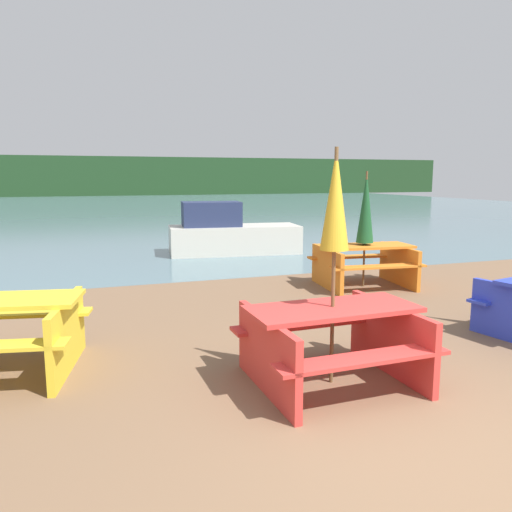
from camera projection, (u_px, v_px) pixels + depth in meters
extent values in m
plane|color=brown|center=(463.00, 471.00, 3.37)|extent=(60.00, 60.00, 0.00)
cube|color=slate|center=(120.00, 207.00, 32.92)|extent=(60.00, 50.00, 0.00)
cube|color=#1E3D1E|center=(105.00, 176.00, 51.26)|extent=(80.00, 1.60, 4.00)
cube|color=red|center=(333.00, 309.00, 4.72)|extent=(1.63, 0.74, 0.04)
cube|color=red|center=(363.00, 359.00, 4.25)|extent=(1.62, 0.32, 0.04)
cube|color=red|center=(306.00, 324.00, 5.27)|extent=(1.62, 0.32, 0.04)
cube|color=red|center=(267.00, 356.00, 4.55)|extent=(0.10, 1.38, 0.71)
cube|color=red|center=(391.00, 339.00, 5.01)|extent=(0.10, 1.38, 0.71)
cube|color=yellow|center=(17.00, 314.00, 5.53)|extent=(1.61, 0.58, 0.04)
cube|color=yellow|center=(67.00, 335.00, 5.09)|extent=(0.34, 1.37, 0.73)
cube|color=orange|center=(364.00, 246.00, 8.94)|extent=(1.75, 0.87, 0.04)
cube|color=orange|center=(378.00, 267.00, 8.45)|extent=(1.71, 0.45, 0.04)
cube|color=orange|center=(351.00, 257.00, 9.51)|extent=(1.71, 0.45, 0.04)
cube|color=orange|center=(327.00, 268.00, 8.84)|extent=(0.21, 1.38, 0.71)
cube|color=orange|center=(399.00, 265.00, 9.15)|extent=(0.21, 1.38, 0.71)
cylinder|color=brown|center=(365.00, 230.00, 8.89)|extent=(0.04, 0.04, 2.06)
cone|color=#195128|center=(366.00, 207.00, 8.83)|extent=(0.31, 0.31, 1.26)
cylinder|color=brown|center=(334.00, 269.00, 4.66)|extent=(0.04, 0.04, 2.23)
cone|color=gold|center=(335.00, 199.00, 4.55)|extent=(0.27, 0.27, 0.94)
cube|color=beige|center=(235.00, 239.00, 12.89)|extent=(3.43, 1.62, 0.71)
cube|color=navy|center=(211.00, 214.00, 12.66)|extent=(1.55, 1.04, 0.62)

